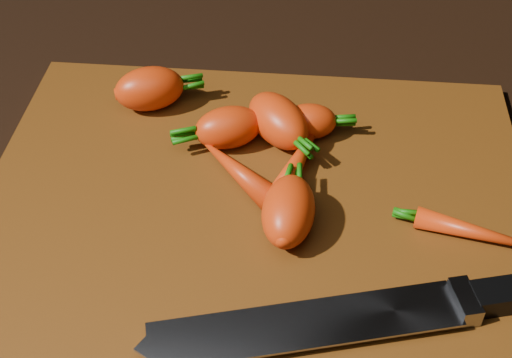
{
  "coord_description": "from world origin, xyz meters",
  "views": [
    {
      "loc": [
        0.04,
        -0.45,
        0.47
      ],
      "look_at": [
        0.0,
        0.01,
        0.03
      ],
      "focal_mm": 50.0,
      "sensor_mm": 36.0,
      "label": 1
    }
  ],
  "objects": [
    {
      "name": "carrot_1",
      "position": [
        0.01,
        0.09,
        0.03
      ],
      "size": [
        0.08,
        0.09,
        0.05
      ],
      "primitive_type": "ellipsoid",
      "rotation": [
        0.0,
        0.0,
        -0.91
      ],
      "color": "red",
      "rests_on": "cutting_board"
    },
    {
      "name": "carrot_3",
      "position": [
        -0.03,
        0.08,
        0.03
      ],
      "size": [
        0.08,
        0.06,
        0.04
      ],
      "primitive_type": "ellipsoid",
      "rotation": [
        0.0,
        0.0,
        3.51
      ],
      "color": "red",
      "rests_on": "cutting_board"
    },
    {
      "name": "carrot_6",
      "position": [
        0.19,
        -0.03,
        0.02
      ],
      "size": [
        0.11,
        0.05,
        0.02
      ],
      "primitive_type": "ellipsoid",
      "rotation": [
        0.0,
        0.0,
        -0.27
      ],
      "color": "red",
      "rests_on": "cutting_board"
    },
    {
      "name": "carrot_0",
      "position": [
        -0.12,
        0.13,
        0.03
      ],
      "size": [
        0.08,
        0.07,
        0.05
      ],
      "primitive_type": "ellipsoid",
      "rotation": [
        0.0,
        0.0,
        0.37
      ],
      "color": "red",
      "rests_on": "cutting_board"
    },
    {
      "name": "carrot_4",
      "position": [
        0.04,
        0.1,
        0.03
      ],
      "size": [
        0.06,
        0.04,
        0.04
      ],
      "primitive_type": "ellipsoid",
      "rotation": [
        0.0,
        0.0,
        0.12
      ],
      "color": "red",
      "rests_on": "cutting_board"
    },
    {
      "name": "ground",
      "position": [
        0.0,
        0.0,
        -0.01
      ],
      "size": [
        2.0,
        2.0,
        0.01
      ],
      "primitive_type": "cube",
      "color": "black"
    },
    {
      "name": "knife",
      "position": [
        0.07,
        -0.13,
        0.02
      ],
      "size": [
        0.38,
        0.13,
        0.02
      ],
      "rotation": [
        0.0,
        0.0,
        0.26
      ],
      "color": "gray",
      "rests_on": "cutting_board"
    },
    {
      "name": "cutting_board",
      "position": [
        0.0,
        0.0,
        0.01
      ],
      "size": [
        0.5,
        0.4,
        0.01
      ],
      "primitive_type": "cube",
      "color": "#6A360C",
      "rests_on": "ground"
    },
    {
      "name": "carrot_7",
      "position": [
        -0.02,
        0.02,
        0.02
      ],
      "size": [
        0.09,
        0.09,
        0.03
      ],
      "primitive_type": "ellipsoid",
      "rotation": [
        0.0,
        0.0,
        2.35
      ],
      "color": "red",
      "rests_on": "cutting_board"
    },
    {
      "name": "carrot_2",
      "position": [
        0.03,
        -0.03,
        0.03
      ],
      "size": [
        0.05,
        0.08,
        0.05
      ],
      "primitive_type": "ellipsoid",
      "rotation": [
        0.0,
        0.0,
        1.51
      ],
      "color": "red",
      "rests_on": "cutting_board"
    },
    {
      "name": "carrot_5",
      "position": [
        0.04,
        0.04,
        0.02
      ],
      "size": [
        0.06,
        0.12,
        0.02
      ],
      "primitive_type": "ellipsoid",
      "rotation": [
        0.0,
        0.0,
        1.28
      ],
      "color": "red",
      "rests_on": "cutting_board"
    }
  ]
}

